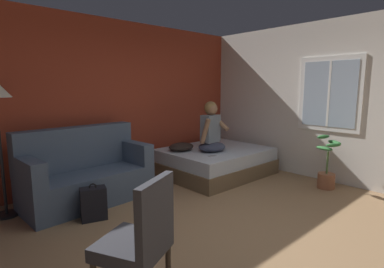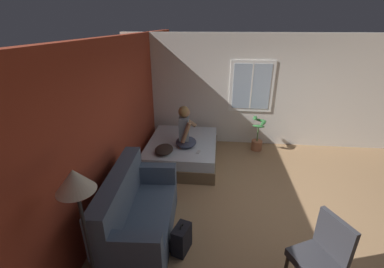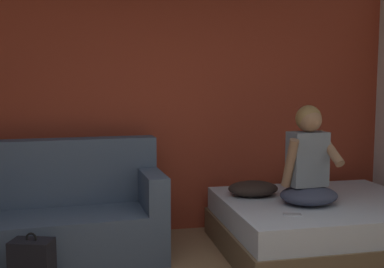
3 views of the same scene
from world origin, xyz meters
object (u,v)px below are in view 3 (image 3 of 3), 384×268
(throw_pillow, at_px, (253,189))
(cell_phone, at_px, (292,214))
(bed, at_px, (323,226))
(person_seated, at_px, (308,164))
(backpack, at_px, (33,267))
(couch, at_px, (65,215))

(throw_pillow, relative_size, cell_phone, 3.33)
(bed, xyz_separation_m, person_seated, (-0.21, -0.09, 0.60))
(cell_phone, bearing_deg, backpack, -77.77)
(bed, distance_m, couch, 2.35)
(person_seated, height_order, cell_phone, person_seated)
(backpack, relative_size, throw_pillow, 0.95)
(couch, height_order, backpack, couch)
(person_seated, distance_m, throw_pillow, 0.60)
(throw_pillow, xyz_separation_m, cell_phone, (0.09, -0.69, -0.07))
(throw_pillow, bearing_deg, bed, -26.43)
(bed, relative_size, cell_phone, 13.01)
(bed, relative_size, couch, 1.07)
(bed, height_order, backpack, bed)
(bed, distance_m, backpack, 2.53)
(backpack, xyz_separation_m, throw_pillow, (1.93, 0.62, 0.36))
(person_seated, distance_m, backpack, 2.40)
(person_seated, xyz_separation_m, cell_phone, (-0.28, -0.31, -0.35))
(person_seated, xyz_separation_m, backpack, (-2.30, -0.24, -0.64))
(bed, distance_m, cell_phone, 0.68)
(bed, xyz_separation_m, cell_phone, (-0.49, -0.40, 0.25))
(cell_phone, bearing_deg, couch, -97.26)
(couch, bearing_deg, throw_pillow, -0.99)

